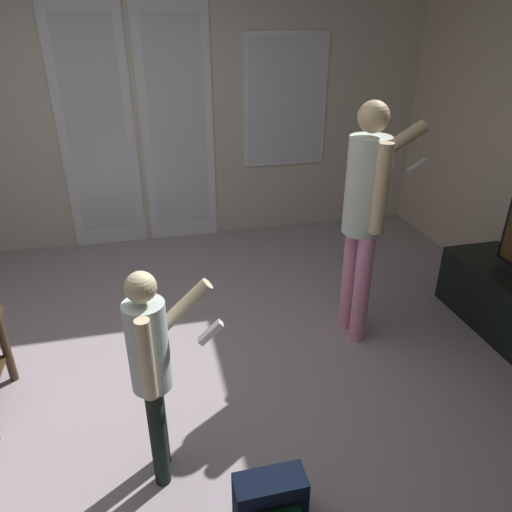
% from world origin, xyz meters
% --- Properties ---
extents(ground_plane, '(6.04, 4.83, 0.02)m').
position_xyz_m(ground_plane, '(0.00, 0.00, -0.01)').
color(ground_plane, '#9C8F98').
extents(wall_back_with_doors, '(6.04, 0.09, 2.92)m').
position_xyz_m(wall_back_with_doors, '(0.05, 2.38, 1.41)').
color(wall_back_with_doors, beige).
rests_on(wall_back_with_doors, ground_plane).
extents(person_adult, '(0.65, 0.46, 1.58)m').
position_xyz_m(person_adult, '(1.56, 0.39, 0.95)').
color(person_adult, pink).
rests_on(person_adult, ground_plane).
extents(person_child, '(0.43, 0.30, 1.11)m').
position_xyz_m(person_child, '(0.19, -0.47, 0.67)').
color(person_child, black).
rests_on(person_child, ground_plane).
extents(backpack, '(0.31, 0.18, 0.25)m').
position_xyz_m(backpack, '(0.62, -0.85, 0.12)').
color(backpack, black).
rests_on(backpack, ground_plane).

